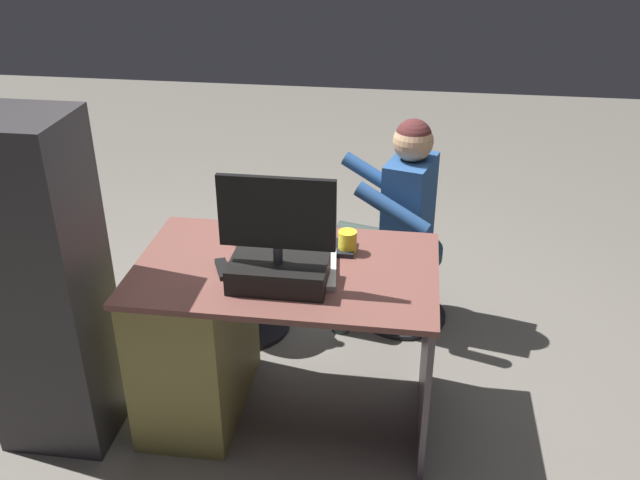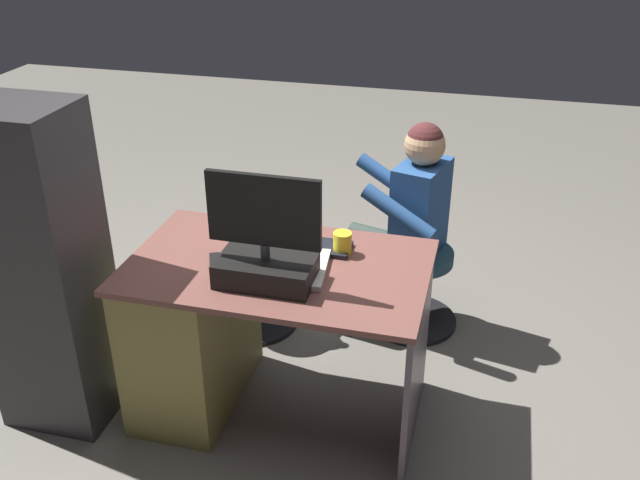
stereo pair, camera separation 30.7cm
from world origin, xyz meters
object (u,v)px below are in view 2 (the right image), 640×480
at_px(monitor, 265,253).
at_px(tv_remote, 215,263).
at_px(visitor_chair, 415,282).
at_px(person, 404,211).
at_px(teddy_bear, 252,227).
at_px(computer_mouse, 240,235).
at_px(keyboard, 301,245).
at_px(office_chair_teddy, 254,281).
at_px(desk, 212,325).
at_px(cup, 342,243).

relative_size(monitor, tv_remote, 2.96).
xyz_separation_m(visitor_chair, person, (0.07, 0.02, 0.41)).
distance_m(teddy_bear, person, 0.77).
bearing_deg(tv_remote, visitor_chair, -151.94).
relative_size(tv_remote, visitor_chair, 0.32).
xyz_separation_m(monitor, computer_mouse, (0.22, -0.31, -0.11)).
distance_m(keyboard, tv_remote, 0.37).
bearing_deg(office_chair_teddy, person, -165.02).
height_order(desk, teddy_bear, desk).
xyz_separation_m(office_chair_teddy, person, (-0.74, -0.20, 0.40)).
distance_m(computer_mouse, cup, 0.45).
bearing_deg(cup, visitor_chair, -109.54).
xyz_separation_m(teddy_bear, visitor_chair, (-0.81, -0.21, -0.32)).
relative_size(cup, teddy_bear, 0.32).
xyz_separation_m(computer_mouse, office_chair_teddy, (0.12, -0.45, -0.51)).
xyz_separation_m(monitor, keyboard, (-0.05, -0.31, -0.12)).
bearing_deg(keyboard, computer_mouse, 0.13).
xyz_separation_m(office_chair_teddy, visitor_chair, (-0.81, -0.22, -0.01)).
distance_m(computer_mouse, visitor_chair, 1.09).
height_order(desk, tv_remote, tv_remote).
bearing_deg(tv_remote, monitor, 139.73).
bearing_deg(keyboard, desk, 24.50).
bearing_deg(teddy_bear, computer_mouse, 104.43).
xyz_separation_m(desk, teddy_bear, (0.03, -0.62, 0.17)).
relative_size(computer_mouse, visitor_chair, 0.20).
bearing_deg(office_chair_teddy, keyboard, 131.14).
bearing_deg(cup, monitor, 51.72).
height_order(office_chair_teddy, visitor_chair, same).
relative_size(monitor, cup, 4.65).
bearing_deg(visitor_chair, person, 14.98).
bearing_deg(computer_mouse, cup, 178.29).
bearing_deg(desk, keyboard, -155.50).
height_order(cup, tv_remote, cup).
xyz_separation_m(tv_remote, visitor_chair, (-0.71, -0.90, -0.51)).
bearing_deg(person, cup, 75.83).
bearing_deg(monitor, desk, -24.54).
height_order(office_chair_teddy, teddy_bear, teddy_bear).
distance_m(desk, monitor, 0.59).
distance_m(desk, tv_remote, 0.37).
height_order(keyboard, cup, cup).
relative_size(cup, tv_remote, 0.64).
xyz_separation_m(tv_remote, teddy_bear, (0.10, -0.70, -0.19)).
bearing_deg(monitor, cup, -128.28).
relative_size(monitor, computer_mouse, 4.63).
bearing_deg(person, computer_mouse, 46.19).
bearing_deg(keyboard, teddy_bear, -49.55).
xyz_separation_m(desk, monitor, (-0.31, 0.14, 0.47)).
bearing_deg(office_chair_teddy, computer_mouse, 104.76).
xyz_separation_m(tv_remote, office_chair_teddy, (0.10, -0.68, -0.50)).
height_order(tv_remote, visitor_chair, tv_remote).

